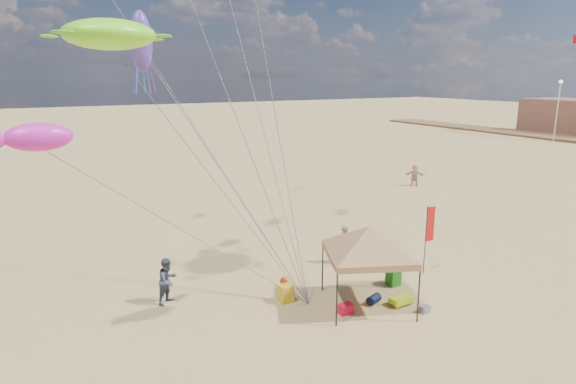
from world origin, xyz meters
name	(u,v)px	position (x,y,z in m)	size (l,w,h in m)	color
ground	(325,307)	(0.00, 0.00, 0.00)	(280.00, 280.00, 0.00)	tan
canopy_tent	(369,229)	(1.48, -0.67, 3.13)	(5.59, 5.59, 3.76)	black
feather_flag	(429,229)	(5.91, 0.56, 2.13)	(0.49, 0.04, 3.19)	black
cooler_red	(346,309)	(0.35, -0.85, 0.19)	(0.54, 0.38, 0.38)	red
cooler_blue	(376,265)	(4.21, 2.06, 0.19)	(0.54, 0.38, 0.38)	blue
bag_navy	(374,299)	(1.84, -0.70, 0.18)	(0.36, 0.36, 0.60)	black
bag_orange	(285,283)	(-0.50, 2.35, 0.18)	(0.36, 0.36, 0.60)	red
chair_green	(393,277)	(3.69, 0.28, 0.35)	(0.50, 0.50, 0.70)	#1D7916
chair_yellow	(286,293)	(-1.14, 1.15, 0.35)	(0.50, 0.50, 0.70)	gold
crate_grey	(425,309)	(3.04, -2.27, 0.14)	(0.34, 0.30, 0.28)	gray
beach_cart	(401,300)	(2.70, -1.31, 0.20)	(0.90, 0.50, 0.24)	#C0D818
person_near_a	(344,244)	(3.30, 3.43, 0.96)	(0.70, 0.46, 1.93)	#9D7C59
person_near_b	(168,281)	(-5.24, 3.38, 0.93)	(0.91, 0.71, 1.87)	#393C4E
person_near_c	(368,255)	(3.69, 2.05, 0.78)	(1.01, 0.58, 1.57)	silver
person_far_c	(415,175)	(18.32, 14.44, 0.89)	(1.64, 0.52, 1.77)	tan
lamp_north	(558,100)	(55.00, 26.00, 5.52)	(0.50, 0.50, 8.25)	silver
turtle_kite	(109,34)	(-6.47, 4.66, 10.27)	(3.34, 2.67, 1.11)	#81FF1D
fish_kite	(39,137)	(-9.26, 1.64, 7.05)	(1.93, 0.96, 0.86)	#DF20B9
squid_kite	(141,42)	(-4.79, 7.14, 10.21)	(0.97, 0.97, 2.51)	#5B37B4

